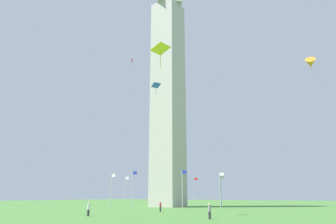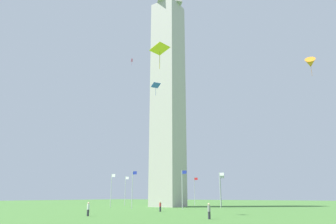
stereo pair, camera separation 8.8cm
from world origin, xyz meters
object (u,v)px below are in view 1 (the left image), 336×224
object	(u,v)px
flagpole_n	(220,188)
kite_yellow_diamond	(160,49)
flagpole_e	(195,190)
flagpole_s	(125,189)
person_white_shirt	(88,209)
flagpole_se	(158,190)
flagpole_nw	(182,187)
person_gray_shirt	(209,211)
kite_blue_diamond	(156,86)
flagpole_w	(133,188)
flagpole_sw	(111,189)
kite_orange_delta	(311,63)
kite_pink_box	(132,60)
flagpole_ne	(221,189)
person_red_shirt	(160,207)
obelisk_monument	(168,85)

from	to	relation	value
flagpole_n	kite_yellow_diamond	xyz separation A→B (m)	(13.70, -43.21, 10.62)
flagpole_e	flagpole_s	size ratio (longest dim) A/B	1.00
flagpole_s	person_white_shirt	bearing A→B (deg)	-55.70
flagpole_se	person_white_shirt	size ratio (longest dim) A/B	4.36
flagpole_nw	person_gray_shirt	xyz separation A→B (m)	(15.79, -21.20, -3.29)
flagpole_n	person_gray_shirt	xyz separation A→B (m)	(11.87, -30.66, -3.29)
flagpole_se	kite_blue_diamond	size ratio (longest dim) A/B	4.19
person_white_shirt	flagpole_nw	bearing A→B (deg)	-36.58
flagpole_n	flagpole_w	size ratio (longest dim) A/B	1.00
kite_blue_diamond	kite_yellow_diamond	xyz separation A→B (m)	(10.54, -14.30, -3.24)
flagpole_se	flagpole_nw	bearing A→B (deg)	-45.00
flagpole_sw	kite_orange_delta	world-z (taller)	kite_orange_delta
flagpole_se	kite_orange_delta	xyz separation A→B (m)	(45.06, -23.43, 18.42)
flagpole_w	kite_blue_diamond	distance (m)	26.59
flagpole_w	person_gray_shirt	distance (m)	30.77
kite_pink_box	flagpole_nw	bearing A→B (deg)	12.55
person_white_shirt	kite_blue_diamond	world-z (taller)	kite_blue_diamond
flagpole_se	flagpole_e	bearing A→B (deg)	22.50
person_gray_shirt	kite_blue_diamond	xyz separation A→B (m)	(-8.71, 1.76, 17.15)
flagpole_ne	flagpole_e	bearing A→B (deg)	157.50
person_red_shirt	person_white_shirt	distance (m)	14.46
obelisk_monument	kite_pink_box	xyz separation A→B (m)	(-2.35, -12.11, 2.81)
flagpole_nw	person_red_shirt	size ratio (longest dim) A/B	4.67
flagpole_nw	person_gray_shirt	world-z (taller)	flagpole_nw
flagpole_se	flagpole_sw	xyz separation A→B (m)	(-0.00, -18.94, 0.00)
person_gray_shirt	flagpole_se	bearing A→B (deg)	-4.93
obelisk_monument	flagpole_sw	size ratio (longest dim) A/B	8.18
flagpole_n	kite_yellow_diamond	bearing A→B (deg)	-72.41
flagpole_w	kite_orange_delta	bearing A→B (deg)	-0.92
flagpole_ne	flagpole_w	bearing A→B (deg)	-112.50
flagpole_ne	person_white_shirt	world-z (taller)	flagpole_ne
flagpole_e	flagpole_nw	size ratio (longest dim) A/B	1.00
kite_yellow_diamond	flagpole_ne	bearing A→B (deg)	108.49
flagpole_se	kite_blue_diamond	world-z (taller)	kite_blue_diamond
flagpole_se	person_white_shirt	xyz separation A→B (m)	(19.48, -43.77, -3.27)
flagpole_w	flagpole_n	bearing A→B (deg)	45.00
flagpole_n	flagpole_se	distance (m)	24.74
flagpole_ne	flagpole_nw	world-z (taller)	same
flagpole_e	kite_blue_diamond	world-z (taller)	kite_blue_diamond
flagpole_ne	flagpole_e	world-z (taller)	same
flagpole_n	flagpole_e	xyz separation A→B (m)	(-13.39, 13.39, 0.00)
obelisk_monument	flagpole_n	bearing A→B (deg)	0.00
flagpole_s	person_gray_shirt	distance (m)	49.44
flagpole_n	flagpole_s	xyz separation A→B (m)	(-26.78, 0.00, 0.00)
obelisk_monument	kite_blue_diamond	world-z (taller)	obelisk_monument
kite_pink_box	person_white_shirt	bearing A→B (deg)	-60.76
kite_blue_diamond	flagpole_n	bearing A→B (deg)	96.24
flagpole_ne	person_gray_shirt	xyz separation A→B (m)	(15.79, -40.13, -3.29)
kite_orange_delta	flagpole_n	bearing A→B (deg)	147.84
flagpole_s	person_white_shirt	distance (m)	41.66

